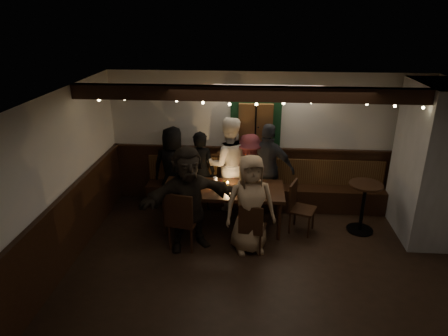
# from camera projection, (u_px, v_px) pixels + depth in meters

# --- Properties ---
(room) EXTENTS (6.02, 5.01, 2.62)m
(room) POSITION_uv_depth(u_px,v_px,m) (330.00, 174.00, 6.71)
(room) COLOR black
(room) RESTS_ON ground
(dining_table) EXTENTS (2.11, 0.90, 0.91)m
(dining_table) POSITION_uv_depth(u_px,v_px,m) (223.00, 192.00, 6.96)
(dining_table) COLOR black
(dining_table) RESTS_ON ground
(chair_near_left) EXTENTS (0.53, 0.53, 1.02)m
(chair_near_left) POSITION_uv_depth(u_px,v_px,m) (181.00, 218.00, 6.33)
(chair_near_left) COLOR black
(chair_near_left) RESTS_ON ground
(chair_near_right) EXTENTS (0.45, 0.45, 0.86)m
(chair_near_right) POSITION_uv_depth(u_px,v_px,m) (252.00, 226.00, 6.28)
(chair_near_right) COLOR black
(chair_near_right) RESTS_ON ground
(chair_end) EXTENTS (0.53, 0.53, 0.91)m
(chair_end) POSITION_uv_depth(u_px,v_px,m) (298.00, 204.00, 6.90)
(chair_end) COLOR black
(chair_end) RESTS_ON ground
(high_top) EXTENTS (0.57, 0.57, 0.90)m
(high_top) POSITION_uv_depth(u_px,v_px,m) (364.00, 201.00, 6.87)
(high_top) COLOR black
(high_top) RESTS_ON ground
(person_a) EXTENTS (0.79, 0.52, 1.61)m
(person_a) POSITION_uv_depth(u_px,v_px,m) (173.00, 168.00, 7.68)
(person_a) COLOR black
(person_a) RESTS_ON ground
(person_b) EXTENTS (0.61, 0.44, 1.57)m
(person_b) POSITION_uv_depth(u_px,v_px,m) (200.00, 171.00, 7.60)
(person_b) COLOR black
(person_b) RESTS_ON ground
(person_c) EXTENTS (1.01, 0.86, 1.82)m
(person_c) POSITION_uv_depth(u_px,v_px,m) (229.00, 164.00, 7.59)
(person_c) COLOR silver
(person_c) RESTS_ON ground
(person_d) EXTENTS (1.11, 0.88, 1.51)m
(person_d) POSITION_uv_depth(u_px,v_px,m) (249.00, 172.00, 7.60)
(person_d) COLOR #4A1B20
(person_d) RESTS_ON ground
(person_e) EXTENTS (1.10, 0.71, 1.73)m
(person_e) POSITION_uv_depth(u_px,v_px,m) (268.00, 169.00, 7.47)
(person_e) COLOR #232428
(person_e) RESTS_ON ground
(person_f) EXTENTS (1.68, 1.13, 1.74)m
(person_f) POSITION_uv_depth(u_px,v_px,m) (188.00, 199.00, 6.30)
(person_f) COLOR black
(person_f) RESTS_ON ground
(person_g) EXTENTS (0.90, 0.69, 1.63)m
(person_g) POSITION_uv_depth(u_px,v_px,m) (250.00, 204.00, 6.23)
(person_g) COLOR tan
(person_g) RESTS_ON ground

